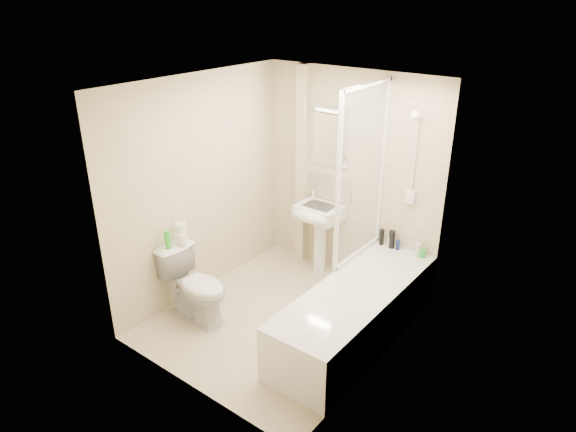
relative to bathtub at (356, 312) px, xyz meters
The scene contains 25 objects.
floor 0.83m from the bathtub, 165.07° to the right, with size 2.50×2.50×0.00m, color beige.
wall_back 1.58m from the bathtub, 125.54° to the left, with size 2.20×0.02×2.40m, color beige.
wall_left 2.07m from the bathtub, behind, with size 0.02×2.50×2.40m, color beige.
wall_right 1.00m from the bathtub, 29.74° to the right, with size 0.02×2.50×2.40m, color beige.
ceiling 2.25m from the bathtub, 165.07° to the right, with size 2.20×2.50×0.02m, color white.
tile_back 1.54m from the bathtub, 90.00° to the left, with size 0.70×0.01×1.75m, color beige.
tile_right 1.19m from the bathtub, ahead, with size 0.01×2.10×1.75m, color beige.
pipe_boxing 1.92m from the bathtub, 144.15° to the left, with size 0.12×0.12×2.40m, color beige.
splashback 1.63m from the bathtub, 134.42° to the left, with size 0.60×0.01×0.30m, color beige.
mirror 1.94m from the bathtub, 134.47° to the left, with size 0.46×0.01×0.60m, color white.
strip_light 2.20m from the bathtub, 135.12° to the left, with size 0.42×0.07×0.07m, color silver.
bathtub is the anchor object (origin of this frame).
shower_screen 1.35m from the bathtub, 120.33° to the left, with size 0.04×0.92×1.80m.
shower_fixture 1.60m from the bathtub, 90.10° to the left, with size 0.10×0.16×0.99m.
pedestal_sink 1.36m from the bathtub, 141.40° to the left, with size 0.51×0.47×0.98m.
bottle_black_a 1.06m from the bathtub, 105.13° to the left, with size 0.05×0.05×0.18m, color black.
bottle_white_a 1.02m from the bathtub, 98.98° to the left, with size 0.06×0.06×0.13m, color white.
bottle_black_b 1.04m from the bathtub, 98.22° to the left, with size 0.07×0.07×0.20m, color black.
bottle_blue 1.01m from the bathtub, 93.70° to the left, with size 0.04×0.04×0.11m, color navy.
bottle_white_b 1.03m from the bathtub, 80.07° to the left, with size 0.06×0.06×0.15m, color silver.
bottle_green 1.03m from the bathtub, 76.98° to the left, with size 0.07×0.07×0.09m, color green.
toilet 1.63m from the bathtub, 154.49° to the right, with size 0.75×0.44×0.76m, color white.
toilet_roll_lower 1.88m from the bathtub, 159.12° to the right, with size 0.10×0.10×0.11m, color white.
toilet_roll_upper 1.94m from the bathtub, 160.67° to the right, with size 0.12×0.12×0.10m, color white.
green_bottle 1.99m from the bathtub, 155.60° to the right, with size 0.06×0.06×0.19m, color green.
Camera 1 is at (2.75, -3.48, 3.15)m, focal length 32.00 mm.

